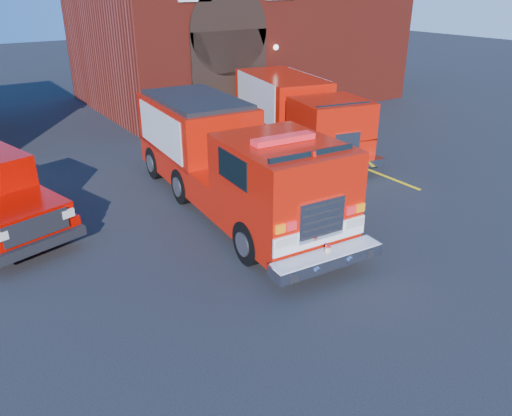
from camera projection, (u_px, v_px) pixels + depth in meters
ground at (229, 239)px, 12.28m from camera, size 100.00×100.00×0.00m
parking_stripe_near at (383, 175)px, 16.33m from camera, size 0.12×3.00×0.01m
parking_stripe_mid at (323, 152)px, 18.60m from camera, size 0.12×3.00×0.01m
parking_stripe_far at (276, 133)px, 20.87m from camera, size 0.12×3.00×0.01m
fire_station at (237, 15)px, 25.67m from camera, size 15.20×10.20×8.45m
fire_engine at (229, 159)px, 13.49m from camera, size 3.08×9.02×2.73m
secondary_truck at (296, 111)px, 18.75m from camera, size 3.84×7.94×2.47m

